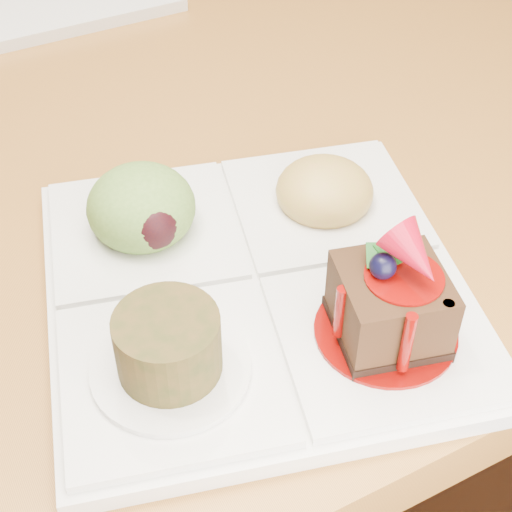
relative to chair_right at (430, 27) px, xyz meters
name	(u,v)px	position (x,y,z in m)	size (l,w,h in m)	color
ground	(55,326)	(-0.66, 0.16, -0.52)	(6.00, 6.00, 0.00)	brown
chair_right	(430,27)	(0.00, 0.00, 0.00)	(0.42, 0.42, 0.92)	#311D10
sampler_plate	(252,270)	(-0.62, -0.59, 0.25)	(0.31, 0.31, 0.10)	silver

